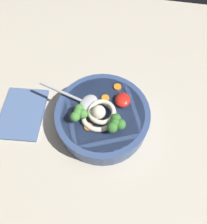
# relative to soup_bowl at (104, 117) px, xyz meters

# --- Properties ---
(table_slab) EXTENTS (1.20, 1.20, 0.04)m
(table_slab) POSITION_rel_soup_bowl_xyz_m (0.00, 0.00, -0.05)
(table_slab) COLOR #BCB29E
(table_slab) RESTS_ON ground
(soup_bowl) EXTENTS (0.25, 0.25, 0.06)m
(soup_bowl) POSITION_rel_soup_bowl_xyz_m (0.00, 0.00, 0.00)
(soup_bowl) COLOR #334775
(soup_bowl) RESTS_ON table_slab
(noodle_pile) EXTENTS (0.10, 0.10, 0.04)m
(noodle_pile) POSITION_rel_soup_bowl_xyz_m (-0.01, 0.01, 0.04)
(noodle_pile) COLOR beige
(noodle_pile) RESTS_ON soup_bowl
(soup_spoon) EXTENTS (0.08, 0.17, 0.02)m
(soup_spoon) POSITION_rel_soup_bowl_xyz_m (0.02, 0.05, 0.04)
(soup_spoon) COLOR #B7B7BC
(soup_spoon) RESTS_ON soup_bowl
(chili_sauce_dollop) EXTENTS (0.04, 0.04, 0.02)m
(chili_sauce_dollop) POSITION_rel_soup_bowl_xyz_m (0.04, -0.04, 0.04)
(chili_sauce_dollop) COLOR red
(chili_sauce_dollop) RESTS_ON soup_bowl
(broccoli_floret_left) EXTENTS (0.05, 0.04, 0.04)m
(broccoli_floret_left) POSITION_rel_soup_bowl_xyz_m (-0.03, 0.06, 0.05)
(broccoli_floret_left) COLOR #7A9E60
(broccoli_floret_left) RESTS_ON soup_bowl
(broccoli_floret_center) EXTENTS (0.05, 0.04, 0.04)m
(broccoli_floret_center) POSITION_rel_soup_bowl_xyz_m (-0.04, -0.04, 0.06)
(broccoli_floret_center) COLOR #7A9E60
(broccoli_floret_center) RESTS_ON soup_bowl
(carrot_slice_rear) EXTENTS (0.02, 0.02, 0.00)m
(carrot_slice_rear) POSITION_rel_soup_bowl_xyz_m (0.04, 0.00, 0.03)
(carrot_slice_rear) COLOR orange
(carrot_slice_rear) RESTS_ON soup_bowl
(carrot_slice_right) EXTENTS (0.02, 0.02, 0.01)m
(carrot_slice_right) POSITION_rel_soup_bowl_xyz_m (-0.05, 0.03, 0.03)
(carrot_slice_right) COLOR orange
(carrot_slice_right) RESTS_ON soup_bowl
(carrot_slice_beside_chili) EXTENTS (0.02, 0.02, 0.01)m
(carrot_slice_beside_chili) POSITION_rel_soup_bowl_xyz_m (0.08, -0.02, 0.03)
(carrot_slice_beside_chili) COLOR orange
(carrot_slice_beside_chili) RESTS_ON soup_bowl
(folded_napkin) EXTENTS (0.18, 0.14, 0.01)m
(folded_napkin) POSITION_rel_soup_bowl_xyz_m (-0.01, 0.24, -0.03)
(folded_napkin) COLOR #4C6693
(folded_napkin) RESTS_ON table_slab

